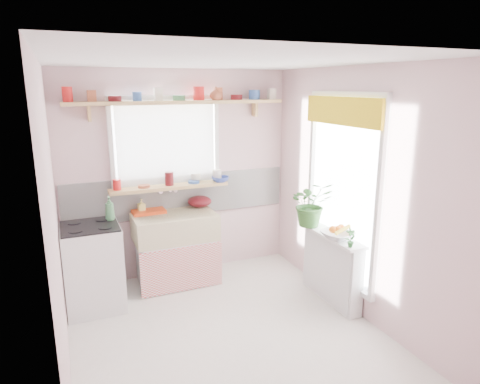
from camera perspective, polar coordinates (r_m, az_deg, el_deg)
name	(u,v)px	position (r m, az deg, el deg)	size (l,w,h in m)	color
room	(254,172)	(4.77, 1.84, 2.68)	(3.20, 3.20, 3.20)	white
sink_unit	(176,248)	(5.17, -8.56, -7.43)	(0.95, 0.65, 1.11)	white
cooker	(93,267)	(4.80, -18.99, -9.40)	(0.58, 0.58, 0.93)	white
radiator_ledge	(332,266)	(4.82, 12.12, -9.65)	(0.22, 0.95, 0.78)	white
windowsill	(170,187)	(5.13, -9.38, 0.68)	(1.40, 0.22, 0.04)	tan
pine_shelf	(179,102)	(5.03, -8.11, 11.75)	(2.52, 0.24, 0.04)	tan
shelf_crockery	(179,96)	(5.02, -8.14, 12.61)	(2.47, 0.11, 0.12)	red
sill_crockery	(169,181)	(5.11, -9.41, 1.52)	(1.35, 0.11, 0.12)	red
dish_tray	(148,211)	(5.16, -12.15, -2.47)	(0.38, 0.28, 0.04)	#E54314
colander	(200,201)	(5.30, -5.40, -1.25)	(0.29, 0.29, 0.13)	#500D15
jade_plant	(311,203)	(4.81, 9.46, -1.52)	(0.46, 0.40, 0.52)	#306327
fruit_bowl	(338,235)	(4.52, 12.89, -5.62)	(0.32, 0.32, 0.08)	silver
herb_pot	(351,238)	(4.30, 14.53, -5.94)	(0.10, 0.07, 0.19)	#2C6E2F
soap_bottle_sink	(142,206)	(5.13, -13.00, -1.84)	(0.08, 0.08, 0.17)	#D8C660
sill_cup	(196,177)	(5.26, -5.95, 1.94)	(0.14, 0.14, 0.11)	beige
sill_bowl	(220,179)	(5.24, -2.65, 1.73)	(0.21, 0.21, 0.07)	#3449AA
shelf_vase	(216,93)	(5.09, -3.24, 12.98)	(0.15, 0.15, 0.15)	brown
cooker_bottle	(110,208)	(4.73, -17.00, -2.12)	(0.10, 0.10, 0.26)	#448852
fruit	(338,229)	(4.51, 12.95, -4.84)	(0.20, 0.14, 0.10)	orange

